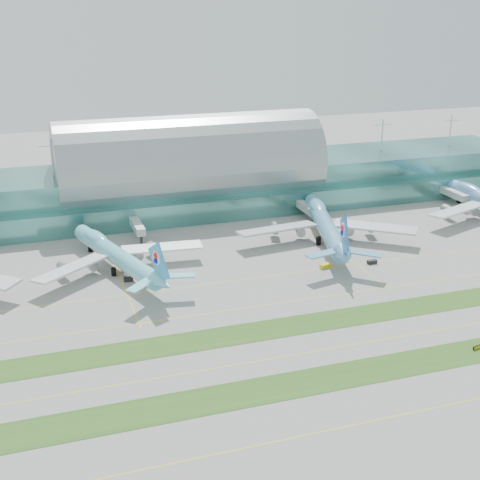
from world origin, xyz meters
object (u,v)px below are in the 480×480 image
object	(u,v)px
terminal	(189,178)
airliner_b	(115,254)
taxiway_sign_east	(477,347)
airliner_c	(325,224)

from	to	relation	value
terminal	airliner_b	bearing A→B (deg)	-123.86
taxiway_sign_east	airliner_c	bearing A→B (deg)	77.38
airliner_b	taxiway_sign_east	size ratio (longest dim) A/B	27.10
airliner_c	airliner_b	bearing A→B (deg)	-161.35
airliner_b	airliner_c	bearing A→B (deg)	-13.58
taxiway_sign_east	airliner_b	bearing A→B (deg)	120.18
airliner_b	taxiway_sign_east	bearing A→B (deg)	-63.06
airliner_c	taxiway_sign_east	xyz separation A→B (m)	(1.68, -94.72, -6.43)
airliner_c	taxiway_sign_east	world-z (taller)	airliner_c
airliner_b	airliner_c	xyz separation A→B (m)	(84.52, 4.86, 0.70)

